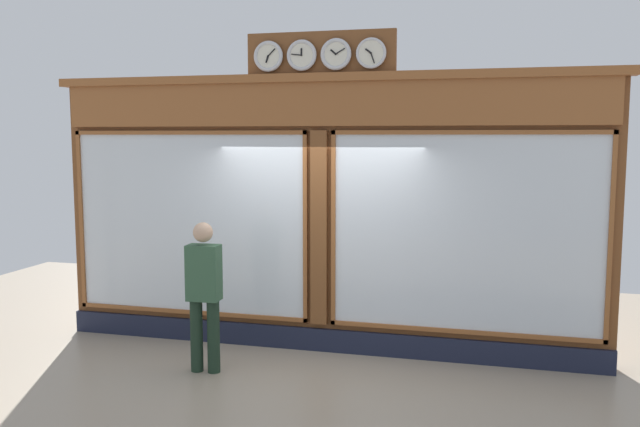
% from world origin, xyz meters
% --- Properties ---
extents(shop_facade, '(6.91, 0.42, 3.85)m').
position_xyz_m(shop_facade, '(0.00, -0.13, 1.70)').
color(shop_facade, brown).
rests_on(shop_facade, ground_plane).
extents(pedestrian, '(0.37, 0.24, 1.69)m').
position_xyz_m(pedestrian, '(1.05, 1.06, 0.93)').
color(pedestrian, '#1C2F21').
rests_on(pedestrian, ground_plane).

